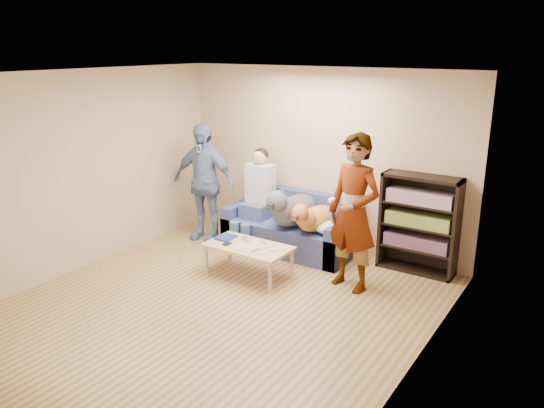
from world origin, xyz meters
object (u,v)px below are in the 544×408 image
Objects in this scene: person_standing_left at (204,182)px; dog_tan at (313,218)px; bookshelf at (419,222)px; person_seated at (256,194)px; sofa at (291,230)px; camera_silver at (246,239)px; notebook_blue at (226,237)px; coffee_table at (248,249)px; dog_gray at (292,209)px; person_standing_right at (354,213)px.

person_standing_left is 1.56× the size of dog_tan.
bookshelf reaches higher than dog_tan.
dog_tan is (1.00, -0.08, -0.16)m from person_seated.
camera_silver is at bearing -94.51° from sofa.
dog_tan reaches higher than notebook_blue.
coffee_table is (-0.43, -0.93, -0.24)m from dog_tan.
dog_gray is (0.19, 0.85, 0.22)m from camera_silver.
camera_silver is 1.03m from sofa.
camera_silver is 0.10× the size of dog_tan.
dog_gray is 0.37m from dog_tan.
dog_gray is (0.11, -0.16, 0.39)m from sofa.
camera_silver is 0.10× the size of coffee_table.
person_standing_right is 1.01× the size of sofa.
person_seated is (-0.17, 0.96, 0.34)m from notebook_blue.
person_standing_right reaches higher than coffee_table.
person_standing_right is 1.62m from sofa.
dog_tan reaches higher than camera_silver.
coffee_table is (0.04, -1.13, 0.09)m from sofa.
person_standing_right is 1.48× the size of bookshelf.
sofa is 0.43m from dog_gray.
person_standing_left is 1.38× the size of bookshelf.
person_standing_right is 1.33m from dog_gray.
person_seated reaches higher than dog_gray.
camera_silver is at bearing -124.42° from dog_tan.
coffee_table is at bearing -93.98° from dog_gray.
dog_gray is 1.12× the size of dog_tan.
sofa is (1.34, 0.35, -0.61)m from person_standing_left.
dog_gray is at bearing -166.79° from bookshelf.
person_seated is (-0.45, 0.89, 0.33)m from camera_silver.
camera_silver is at bearing -154.05° from person_standing_right.
person_standing_right is at bearing 12.86° from notebook_blue.
sofa is at bearing 156.75° from dog_tan.
person_standing_right is at bearing -17.66° from person_seated.
bookshelf reaches higher than coffee_table.
dog_tan is at bearing -161.74° from bookshelf.
notebook_blue is (0.98, -0.73, -0.46)m from person_standing_left.
person_standing_left is at bearing -172.64° from dog_gray.
notebook_blue is 0.41m from coffee_table.
notebook_blue is 0.23× the size of dog_tan.
camera_silver is at bearing 135.00° from coffee_table.
bookshelf is at bearing 74.82° from person_standing_right.
dog_tan is (-0.82, 0.50, -0.35)m from person_standing_right.
sofa is (0.36, 1.08, -0.15)m from notebook_blue.
notebook_blue is 0.18× the size of person_seated.
camera_silver is 2.27m from bookshelf.
dog_gray is (0.64, -0.04, -0.10)m from person_seated.
sofa is (0.08, 1.01, -0.16)m from camera_silver.
bookshelf is at bearing 33.54° from camera_silver.
person_standing_right is 1.77m from notebook_blue.
coffee_table is at bearing -115.05° from dog_tan.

